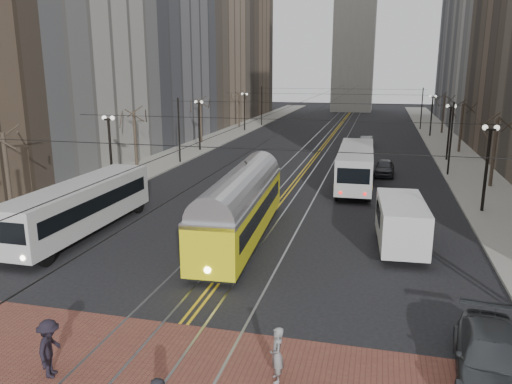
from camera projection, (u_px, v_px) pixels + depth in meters
The scene contains 21 objects.
ground at pixel (193, 313), 19.70m from camera, with size 260.00×260.00×0.00m, color black.
sidewalk_left at pixel (209, 142), 65.61m from camera, with size 5.00×140.00×0.15m, color gray.
sidewalk_right at pixel (451, 151), 58.56m from camera, with size 5.00×140.00×0.15m, color gray.
crosswalk_band at pixel (148, 370), 15.93m from camera, with size 25.00×6.00×0.01m, color brown.
streetcar_rails at pixel (323, 147), 62.10m from camera, with size 4.80×130.00×0.02m, color gray.
centre_lines at pixel (323, 146), 62.10m from camera, with size 0.42×130.00×0.01m, color gold.
building_left_mid at pixel (132, 9), 64.97m from camera, with size 16.00×20.00×34.00m, color slate.
building_left_far at pixel (224, 16), 101.94m from camera, with size 16.00×20.00×40.00m, color brown.
building_right_far at pixel (494, 9), 89.97m from camera, with size 16.00×20.00×40.00m, color slate.
lamp_posts at pixel (304, 142), 46.12m from camera, with size 27.60×57.20×5.60m.
street_trees at pixel (313, 134), 52.25m from camera, with size 31.68×53.28×5.60m.
trolley_wires at pixel (313, 125), 51.62m from camera, with size 25.96×120.00×6.60m.
transit_bus at pixel (81, 209), 28.78m from camera, with size 2.51×12.03×3.01m, color silver.
streetcar at pixel (241, 213), 27.76m from camera, with size 2.47×13.28×3.13m, color yellow.
rear_bus at pixel (355, 167), 40.61m from camera, with size 2.64×12.15×3.17m, color #B8B8B8.
cargo_van at pixel (401, 225), 26.37m from camera, with size 2.30×5.97×2.64m, color silver.
sedan_grey at pixel (384, 167), 45.10m from camera, with size 1.70×4.23×1.44m, color #383A3F.
sedan_silver at pixel (366, 142), 61.42m from camera, with size 1.41×4.04×1.33m, color #9FA1A7.
sedan_parked at pixel (492, 359), 15.18m from camera, with size 2.15×5.28×1.53m, color #383C3F.
pedestrian_b at pixel (277, 355), 15.17m from camera, with size 0.65×0.42×1.77m, color gray.
pedestrian_d at pixel (50, 348), 15.41m from camera, with size 1.22×0.70×1.89m, color black.
Camera 1 is at (6.77, -16.86, 9.34)m, focal length 35.00 mm.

